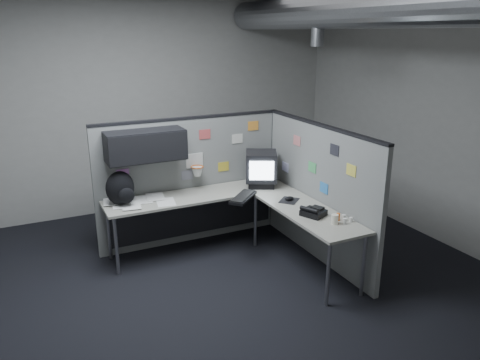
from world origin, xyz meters
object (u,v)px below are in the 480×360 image
desk (227,207)px  backpack (121,189)px  keyboard (243,197)px  monitor (261,168)px  phone (313,212)px

desk → backpack: (-1.18, 0.32, 0.31)m
keyboard → monitor: bearing=41.1°
desk → monitor: monitor is taller
backpack → phone: bearing=-32.5°
desk → phone: (0.60, -0.91, 0.16)m
keyboard → phone: bearing=-59.6°
keyboard → backpack: 1.41m
desk → keyboard: 0.23m
desk → monitor: 0.73m
keyboard → backpack: bearing=164.1°
desk → backpack: size_ratio=5.82×
desk → phone: phone is taller
monitor → backpack: size_ratio=1.31×
monitor → keyboard: (-0.43, -0.36, -0.21)m
monitor → keyboard: monitor is taller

